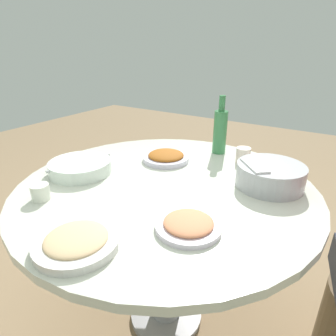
{
  "coord_description": "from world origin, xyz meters",
  "views": [
    {
      "loc": [
        -0.87,
        -0.56,
        1.26
      ],
      "look_at": [
        0.02,
        0.0,
        0.81
      ],
      "focal_mm": 30.56,
      "sensor_mm": 36.0,
      "label": 1
    }
  ],
  "objects_px": {
    "rice_bowl": "(270,175)",
    "tea_cup_near": "(243,155)",
    "round_dining_table": "(166,213)",
    "dish_stirfry": "(166,157)",
    "dish_shrimp": "(188,224)",
    "tea_cup_far": "(40,192)",
    "dish_noodles": "(77,241)",
    "green_bottle": "(220,130)",
    "soup_bowl": "(80,167)"
  },
  "relations": [
    {
      "from": "dish_shrimp",
      "to": "tea_cup_near",
      "type": "xyz_separation_m",
      "value": [
        0.6,
        0.04,
        0.02
      ]
    },
    {
      "from": "soup_bowl",
      "to": "dish_noodles",
      "type": "height_order",
      "value": "soup_bowl"
    },
    {
      "from": "dish_noodles",
      "to": "tea_cup_far",
      "type": "bearing_deg",
      "value": 70.56
    },
    {
      "from": "rice_bowl",
      "to": "dish_stirfry",
      "type": "xyz_separation_m",
      "value": [
        0.01,
        0.49,
        -0.03
      ]
    },
    {
      "from": "round_dining_table",
      "to": "rice_bowl",
      "type": "bearing_deg",
      "value": -60.57
    },
    {
      "from": "rice_bowl",
      "to": "tea_cup_far",
      "type": "xyz_separation_m",
      "value": [
        -0.55,
        0.67,
        -0.02
      ]
    },
    {
      "from": "round_dining_table",
      "to": "dish_noodles",
      "type": "relative_size",
      "value": 5.0
    },
    {
      "from": "soup_bowl",
      "to": "dish_shrimp",
      "type": "relative_size",
      "value": 1.4
    },
    {
      "from": "rice_bowl",
      "to": "soup_bowl",
      "type": "relative_size",
      "value": 0.92
    },
    {
      "from": "tea_cup_near",
      "to": "dish_stirfry",
      "type": "bearing_deg",
      "value": 118.09
    },
    {
      "from": "round_dining_table",
      "to": "green_bottle",
      "type": "xyz_separation_m",
      "value": [
        0.45,
        -0.03,
        0.26
      ]
    },
    {
      "from": "rice_bowl",
      "to": "dish_stirfry",
      "type": "height_order",
      "value": "rice_bowl"
    },
    {
      "from": "soup_bowl",
      "to": "tea_cup_near",
      "type": "relative_size",
      "value": 3.8
    },
    {
      "from": "soup_bowl",
      "to": "tea_cup_far",
      "type": "bearing_deg",
      "value": -166.07
    },
    {
      "from": "rice_bowl",
      "to": "dish_stirfry",
      "type": "relative_size",
      "value": 1.18
    },
    {
      "from": "soup_bowl",
      "to": "tea_cup_near",
      "type": "height_order",
      "value": "tea_cup_near"
    },
    {
      "from": "round_dining_table",
      "to": "dish_stirfry",
      "type": "distance_m",
      "value": 0.3
    },
    {
      "from": "dish_noodles",
      "to": "green_bottle",
      "type": "distance_m",
      "value": 0.92
    },
    {
      "from": "dish_stirfry",
      "to": "dish_noodles",
      "type": "bearing_deg",
      "value": -168.26
    },
    {
      "from": "rice_bowl",
      "to": "green_bottle",
      "type": "height_order",
      "value": "green_bottle"
    },
    {
      "from": "dish_noodles",
      "to": "tea_cup_near",
      "type": "height_order",
      "value": "tea_cup_near"
    },
    {
      "from": "dish_stirfry",
      "to": "dish_noodles",
      "type": "distance_m",
      "value": 0.68
    },
    {
      "from": "dish_shrimp",
      "to": "tea_cup_near",
      "type": "relative_size",
      "value": 2.71
    },
    {
      "from": "dish_shrimp",
      "to": "soup_bowl",
      "type": "bearing_deg",
      "value": 79.4
    },
    {
      "from": "rice_bowl",
      "to": "soup_bowl",
      "type": "bearing_deg",
      "value": 113.23
    },
    {
      "from": "round_dining_table",
      "to": "soup_bowl",
      "type": "bearing_deg",
      "value": 106.66
    },
    {
      "from": "soup_bowl",
      "to": "green_bottle",
      "type": "bearing_deg",
      "value": -35.68
    },
    {
      "from": "rice_bowl",
      "to": "dish_shrimp",
      "type": "height_order",
      "value": "rice_bowl"
    },
    {
      "from": "round_dining_table",
      "to": "rice_bowl",
      "type": "relative_size",
      "value": 4.54
    },
    {
      "from": "rice_bowl",
      "to": "green_bottle",
      "type": "relative_size",
      "value": 0.89
    },
    {
      "from": "dish_stirfry",
      "to": "rice_bowl",
      "type": "bearing_deg",
      "value": -90.97
    },
    {
      "from": "rice_bowl",
      "to": "dish_shrimp",
      "type": "xyz_separation_m",
      "value": [
        -0.42,
        0.13,
        -0.03
      ]
    },
    {
      "from": "green_bottle",
      "to": "tea_cup_far",
      "type": "relative_size",
      "value": 4.44
    },
    {
      "from": "dish_shrimp",
      "to": "tea_cup_far",
      "type": "distance_m",
      "value": 0.55
    },
    {
      "from": "dish_shrimp",
      "to": "dish_noodles",
      "type": "bearing_deg",
      "value": 137.25
    },
    {
      "from": "dish_stirfry",
      "to": "tea_cup_near",
      "type": "xyz_separation_m",
      "value": [
        0.17,
        -0.32,
        0.02
      ]
    },
    {
      "from": "rice_bowl",
      "to": "green_bottle",
      "type": "xyz_separation_m",
      "value": [
        0.25,
        0.32,
        0.07
      ]
    },
    {
      "from": "green_bottle",
      "to": "tea_cup_near",
      "type": "height_order",
      "value": "green_bottle"
    },
    {
      "from": "dish_shrimp",
      "to": "tea_cup_far",
      "type": "bearing_deg",
      "value": 103.31
    },
    {
      "from": "green_bottle",
      "to": "tea_cup_far",
      "type": "bearing_deg",
      "value": 156.7
    },
    {
      "from": "tea_cup_far",
      "to": "dish_shrimp",
      "type": "bearing_deg",
      "value": -76.69
    },
    {
      "from": "round_dining_table",
      "to": "green_bottle",
      "type": "relative_size",
      "value": 4.06
    },
    {
      "from": "round_dining_table",
      "to": "dish_noodles",
      "type": "height_order",
      "value": "dish_noodles"
    },
    {
      "from": "soup_bowl",
      "to": "dish_stirfry",
      "type": "distance_m",
      "value": 0.4
    },
    {
      "from": "round_dining_table",
      "to": "dish_stirfry",
      "type": "xyz_separation_m",
      "value": [
        0.21,
        0.13,
        0.16
      ]
    },
    {
      "from": "dish_noodles",
      "to": "dish_stirfry",
      "type": "bearing_deg",
      "value": 11.74
    },
    {
      "from": "tea_cup_near",
      "to": "rice_bowl",
      "type": "bearing_deg",
      "value": -136.83
    },
    {
      "from": "dish_noodles",
      "to": "green_bottle",
      "type": "xyz_separation_m",
      "value": [
        0.91,
        -0.03,
        0.1
      ]
    },
    {
      "from": "rice_bowl",
      "to": "tea_cup_near",
      "type": "distance_m",
      "value": 0.25
    },
    {
      "from": "soup_bowl",
      "to": "tea_cup_far",
      "type": "xyz_separation_m",
      "value": [
        -0.24,
        -0.06,
        0.0
      ]
    }
  ]
}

